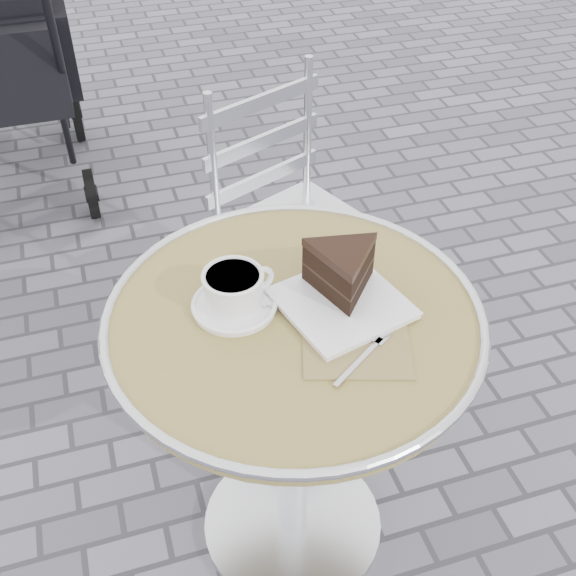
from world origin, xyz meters
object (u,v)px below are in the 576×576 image
object	(u,v)px
cappuccino_set	(235,293)
baby_stroller	(3,61)
cafe_table	(294,375)
bistro_chair	(280,195)
cake_plate_set	(343,278)

from	to	relation	value
cappuccino_set	baby_stroller	xyz separation A→B (m)	(-0.45, 1.87, -0.27)
cafe_table	bistro_chair	bearing A→B (deg)	75.24
cafe_table	cappuccino_set	world-z (taller)	cappuccino_set
cafe_table	baby_stroller	xyz separation A→B (m)	(-0.55, 1.93, -0.07)
cappuccino_set	baby_stroller	bearing A→B (deg)	89.44
cafe_table	cake_plate_set	distance (m)	0.24
cake_plate_set	baby_stroller	bearing A→B (deg)	94.35
cafe_table	cappuccino_set	xyz separation A→B (m)	(-0.10, 0.05, 0.20)
cafe_table	cappuccino_set	distance (m)	0.23
cake_plate_set	baby_stroller	distance (m)	2.04
cafe_table	bistro_chair	xyz separation A→B (m)	(0.18, 0.68, -0.03)
cafe_table	cappuccino_set	bearing A→B (deg)	151.44
cafe_table	bistro_chair	distance (m)	0.70
cafe_table	baby_stroller	bearing A→B (deg)	105.90
cake_plate_set	bistro_chair	size ratio (longest dim) A/B	0.40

